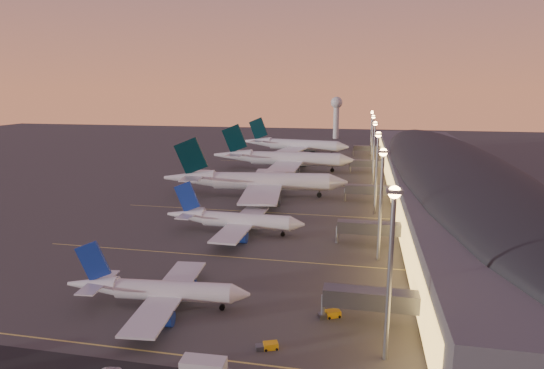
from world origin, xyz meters
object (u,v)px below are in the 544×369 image
(baggage_tug_a, at_px, (268,346))
(baggage_tug_b, at_px, (330,314))
(airliner_wide_near, at_px, (255,181))
(airliner_wide_far, at_px, (294,145))
(radar_tower, at_px, (336,111))
(airliner_narrow_south, at_px, (158,290))
(airliner_wide_mid, at_px, (283,159))
(airliner_narrow_north, at_px, (234,220))

(baggage_tug_a, bearing_deg, baggage_tug_b, 32.93)
(airliner_wide_near, bearing_deg, baggage_tug_b, -75.55)
(airliner_wide_far, distance_m, baggage_tug_a, 210.56)
(radar_tower, relative_size, baggage_tug_a, 8.99)
(airliner_wide_near, bearing_deg, airliner_wide_far, 84.23)
(airliner_narrow_south, relative_size, airliner_wide_near, 0.50)
(airliner_narrow_south, bearing_deg, airliner_wide_far, 86.38)
(airliner_wide_far, bearing_deg, airliner_wide_mid, -77.09)
(airliner_wide_near, bearing_deg, airliner_narrow_north, -91.19)
(airliner_narrow_south, bearing_deg, baggage_tug_b, -0.97)
(airliner_wide_near, height_order, baggage_tug_a, airliner_wide_near)
(airliner_narrow_south, distance_m, airliner_narrow_north, 44.11)
(airliner_wide_mid, distance_m, baggage_tug_a, 153.98)
(airliner_wide_mid, bearing_deg, airliner_narrow_south, -89.21)
(airliner_wide_mid, xyz_separation_m, baggage_tug_a, (24.74, -151.89, -5.20))
(airliner_wide_near, distance_m, airliner_wide_mid, 55.15)
(radar_tower, height_order, baggage_tug_b, radar_tower)
(baggage_tug_a, xyz_separation_m, baggage_tug_b, (8.52, 11.76, 0.06))
(airliner_wide_far, height_order, radar_tower, radar_tower)
(airliner_wide_far, height_order, baggage_tug_b, airliner_wide_far)
(baggage_tug_a, bearing_deg, airliner_wide_far, 76.46)
(baggage_tug_b, bearing_deg, radar_tower, 67.43)
(baggage_tug_b, bearing_deg, airliner_wide_near, 85.62)
(airliner_narrow_north, xyz_separation_m, airliner_wide_mid, (-4.12, 98.35, 2.06))
(baggage_tug_b, bearing_deg, airliner_wide_mid, 77.37)
(airliner_narrow_south, height_order, radar_tower, radar_tower)
(airliner_narrow_north, distance_m, baggage_tug_a, 57.46)
(airliner_narrow_north, distance_m, airliner_wide_near, 43.49)
(airliner_narrow_north, xyz_separation_m, airliner_wide_near, (-4.52, 43.21, 1.96))
(radar_tower, bearing_deg, airliner_wide_near, -94.61)
(airliner_narrow_north, bearing_deg, baggage_tug_a, -67.47)
(airliner_wide_far, relative_size, baggage_tug_b, 16.30)
(airliner_narrow_south, xyz_separation_m, airliner_wide_mid, (-2.50, 142.43, 2.53))
(airliner_wide_far, relative_size, radar_tower, 2.06)
(radar_tower, bearing_deg, airliner_wide_mid, -96.15)
(radar_tower, distance_m, baggage_tug_a, 301.71)
(airliner_narrow_south, height_order, baggage_tug_b, airliner_narrow_south)
(airliner_wide_mid, height_order, baggage_tug_a, airliner_wide_mid)
(airliner_narrow_north, height_order, airliner_wide_mid, airliner_wide_mid)
(airliner_narrow_south, bearing_deg, radar_tower, 82.10)
(airliner_wide_near, xyz_separation_m, baggage_tug_a, (25.14, -96.74, -5.09))
(radar_tower, height_order, baggage_tug_a, radar_tower)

